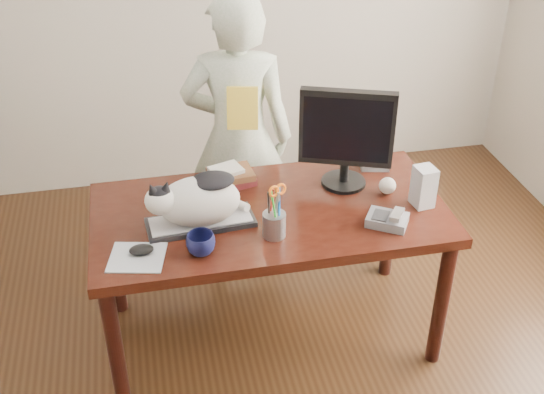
{
  "coord_description": "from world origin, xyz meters",
  "views": [
    {
      "loc": [
        -0.52,
        -1.91,
        2.46
      ],
      "look_at": [
        0.0,
        0.55,
        0.85
      ],
      "focal_mm": 45.0,
      "sensor_mm": 36.0,
      "label": 1
    }
  ],
  "objects_px": {
    "pen_cup": "(274,222)",
    "baseball": "(387,186)",
    "coffee_mug": "(201,244)",
    "book_stack": "(229,177)",
    "cat": "(196,200)",
    "monitor": "(346,134)",
    "phone": "(388,219)",
    "person": "(238,139)",
    "keyboard": "(201,222)",
    "calculator": "(373,158)",
    "mouse": "(141,250)",
    "desk": "(266,227)",
    "speaker": "(424,187)"
  },
  "relations": [
    {
      "from": "monitor",
      "to": "mouse",
      "type": "height_order",
      "value": "monitor"
    },
    {
      "from": "monitor",
      "to": "phone",
      "type": "distance_m",
      "value": 0.44
    },
    {
      "from": "pen_cup",
      "to": "book_stack",
      "type": "relative_size",
      "value": 0.96
    },
    {
      "from": "mouse",
      "to": "coffee_mug",
      "type": "height_order",
      "value": "coffee_mug"
    },
    {
      "from": "pen_cup",
      "to": "baseball",
      "type": "distance_m",
      "value": 0.63
    },
    {
      "from": "person",
      "to": "mouse",
      "type": "bearing_deg",
      "value": 69.37
    },
    {
      "from": "baseball",
      "to": "book_stack",
      "type": "xyz_separation_m",
      "value": [
        -0.71,
        0.24,
        -0.0
      ]
    },
    {
      "from": "cat",
      "to": "person",
      "type": "distance_m",
      "value": 0.75
    },
    {
      "from": "keyboard",
      "to": "desk",
      "type": "bearing_deg",
      "value": 17.65
    },
    {
      "from": "pen_cup",
      "to": "phone",
      "type": "xyz_separation_m",
      "value": [
        0.5,
        -0.02,
        -0.04
      ]
    },
    {
      "from": "cat",
      "to": "mouse",
      "type": "xyz_separation_m",
      "value": [
        -0.25,
        -0.16,
        -0.11
      ]
    },
    {
      "from": "desk",
      "to": "monitor",
      "type": "distance_m",
      "value": 0.58
    },
    {
      "from": "calculator",
      "to": "baseball",
      "type": "bearing_deg",
      "value": -84.35
    },
    {
      "from": "baseball",
      "to": "calculator",
      "type": "xyz_separation_m",
      "value": [
        0.03,
        0.28,
        -0.01
      ]
    },
    {
      "from": "pen_cup",
      "to": "speaker",
      "type": "height_order",
      "value": "pen_cup"
    },
    {
      "from": "book_stack",
      "to": "speaker",
      "type": "bearing_deg",
      "value": -34.88
    },
    {
      "from": "keyboard",
      "to": "person",
      "type": "xyz_separation_m",
      "value": [
        0.28,
        0.68,
        0.03
      ]
    },
    {
      "from": "baseball",
      "to": "book_stack",
      "type": "distance_m",
      "value": 0.75
    },
    {
      "from": "coffee_mug",
      "to": "book_stack",
      "type": "relative_size",
      "value": 0.45
    },
    {
      "from": "cat",
      "to": "monitor",
      "type": "bearing_deg",
      "value": 10.19
    },
    {
      "from": "baseball",
      "to": "calculator",
      "type": "bearing_deg",
      "value": 84.1
    },
    {
      "from": "monitor",
      "to": "pen_cup",
      "type": "distance_m",
      "value": 0.57
    },
    {
      "from": "coffee_mug",
      "to": "phone",
      "type": "relative_size",
      "value": 0.56
    },
    {
      "from": "pen_cup",
      "to": "baseball",
      "type": "xyz_separation_m",
      "value": [
        0.59,
        0.22,
        -0.03
      ]
    },
    {
      "from": "cat",
      "to": "speaker",
      "type": "height_order",
      "value": "cat"
    },
    {
      "from": "desk",
      "to": "pen_cup",
      "type": "relative_size",
      "value": 6.33
    },
    {
      "from": "keyboard",
      "to": "pen_cup",
      "type": "bearing_deg",
      "value": -30.5
    },
    {
      "from": "keyboard",
      "to": "coffee_mug",
      "type": "distance_m",
      "value": 0.21
    },
    {
      "from": "book_stack",
      "to": "mouse",
      "type": "bearing_deg",
      "value": -143.68
    },
    {
      "from": "cat",
      "to": "baseball",
      "type": "relative_size",
      "value": 5.79
    },
    {
      "from": "cat",
      "to": "pen_cup",
      "type": "xyz_separation_m",
      "value": [
        0.31,
        -0.14,
        -0.06
      ]
    },
    {
      "from": "mouse",
      "to": "book_stack",
      "type": "xyz_separation_m",
      "value": [
        0.44,
        0.48,
        0.01
      ]
    },
    {
      "from": "monitor",
      "to": "coffee_mug",
      "type": "bearing_deg",
      "value": -131.15
    },
    {
      "from": "keyboard",
      "to": "calculator",
      "type": "relative_size",
      "value": 2.3
    },
    {
      "from": "pen_cup",
      "to": "mouse",
      "type": "height_order",
      "value": "pen_cup"
    },
    {
      "from": "pen_cup",
      "to": "monitor",
      "type": "bearing_deg",
      "value": 39.13
    },
    {
      "from": "book_stack",
      "to": "pen_cup",
      "type": "bearing_deg",
      "value": -86.31
    },
    {
      "from": "book_stack",
      "to": "calculator",
      "type": "relative_size",
      "value": 1.25
    },
    {
      "from": "pen_cup",
      "to": "cat",
      "type": "bearing_deg",
      "value": 155.62
    },
    {
      "from": "phone",
      "to": "book_stack",
      "type": "height_order",
      "value": "book_stack"
    },
    {
      "from": "book_stack",
      "to": "person",
      "type": "height_order",
      "value": "person"
    },
    {
      "from": "desk",
      "to": "speaker",
      "type": "xyz_separation_m",
      "value": [
        0.69,
        -0.18,
        0.24
      ]
    },
    {
      "from": "book_stack",
      "to": "calculator",
      "type": "height_order",
      "value": "book_stack"
    },
    {
      "from": "calculator",
      "to": "keyboard",
      "type": "bearing_deg",
      "value": -146.87
    },
    {
      "from": "keyboard",
      "to": "cat",
      "type": "height_order",
      "value": "cat"
    },
    {
      "from": "cat",
      "to": "calculator",
      "type": "height_order",
      "value": "cat"
    },
    {
      "from": "baseball",
      "to": "person",
      "type": "distance_m",
      "value": 0.85
    },
    {
      "from": "baseball",
      "to": "person",
      "type": "relative_size",
      "value": 0.05
    },
    {
      "from": "monitor",
      "to": "coffee_mug",
      "type": "xyz_separation_m",
      "value": [
        -0.73,
        -0.39,
        -0.23
      ]
    },
    {
      "from": "phone",
      "to": "person",
      "type": "bearing_deg",
      "value": 154.06
    }
  ]
}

